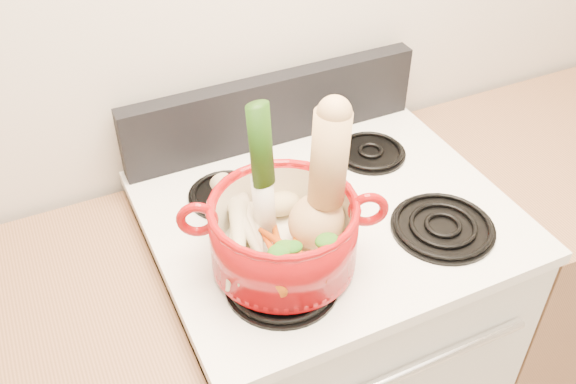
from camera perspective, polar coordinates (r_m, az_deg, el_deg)
name	(u,v)px	position (r m, az deg, el deg)	size (l,w,h in m)	color
wall_back	(262,1)	(1.51, -2.29, 16.62)	(3.50, 0.02, 2.60)	beige
stove_body	(322,346)	(1.79, 3.02, -13.49)	(0.76, 0.65, 0.92)	silver
cooktop	(329,215)	(1.44, 3.65, -2.02)	(0.78, 0.67, 0.03)	white
control_backsplash	(273,110)	(1.59, -1.33, 7.32)	(0.76, 0.05, 0.18)	black
oven_handle	(405,373)	(1.37, 10.35, -15.52)	(0.02, 0.02, 0.60)	silver
burner_front_left	(282,282)	(1.26, -0.55, -8.04)	(0.22, 0.22, 0.02)	black
burner_front_right	(443,226)	(1.41, 13.61, -2.95)	(0.22, 0.22, 0.02)	black
burner_back_left	(226,193)	(1.46, -5.50, -0.13)	(0.17, 0.17, 0.02)	black
burner_back_right	(370,152)	(1.60, 7.34, 3.59)	(0.17, 0.17, 0.02)	black
dutch_oven	(284,233)	(1.24, -0.40, -3.67)	(0.29, 0.29, 0.14)	#95090C
pot_handle_left	(197,219)	(1.21, -8.07, -2.42)	(0.08, 0.08, 0.02)	#95090C
pot_handle_right	(368,209)	(1.23, 7.14, -1.55)	(0.08, 0.08, 0.02)	#95090C
squash	(320,182)	(1.19, 2.87, 0.87)	(0.12, 0.12, 0.30)	tan
leek	(263,173)	(1.20, -2.22, 1.69)	(0.05, 0.05, 0.31)	silver
ginger	(280,204)	(1.33, -0.69, -1.08)	(0.09, 0.06, 0.05)	tan
parsnip_0	(257,247)	(1.24, -2.73, -4.88)	(0.04, 0.04, 0.20)	beige
parsnip_1	(234,248)	(1.23, -4.80, -4.97)	(0.04, 0.04, 0.19)	beige
parsnip_2	(251,232)	(1.25, -3.31, -3.53)	(0.05, 0.05, 0.21)	beige
parsnip_3	(239,242)	(1.23, -4.38, -4.43)	(0.04, 0.04, 0.19)	beige
parsnip_4	(241,219)	(1.26, -4.17, -2.38)	(0.05, 0.05, 0.23)	beige
carrot_0	(279,253)	(1.23, -0.81, -5.43)	(0.03, 0.03, 0.16)	#C75509
carrot_1	(277,258)	(1.22, -0.99, -5.87)	(0.03, 0.03, 0.13)	#CB3A0A
carrot_2	(294,254)	(1.21, 0.57, -5.57)	(0.03, 0.03, 0.18)	#C14A09
carrot_3	(288,263)	(1.19, 0.04, -6.33)	(0.03, 0.03, 0.14)	#C45D09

